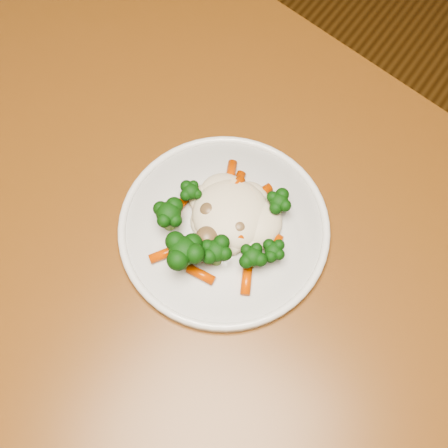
# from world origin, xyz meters

# --- Properties ---
(dining_table) EXTENTS (1.28, 0.93, 0.75)m
(dining_table) POSITION_xyz_m (-0.33, -0.35, 0.65)
(dining_table) COLOR brown
(dining_table) RESTS_ON ground
(plate) EXTENTS (0.27, 0.27, 0.01)m
(plate) POSITION_xyz_m (-0.27, -0.30, 0.76)
(plate) COLOR silver
(plate) RESTS_ON dining_table
(meal) EXTENTS (0.17, 0.18, 0.05)m
(meal) POSITION_xyz_m (-0.27, -0.31, 0.78)
(meal) COLOR beige
(meal) RESTS_ON plate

